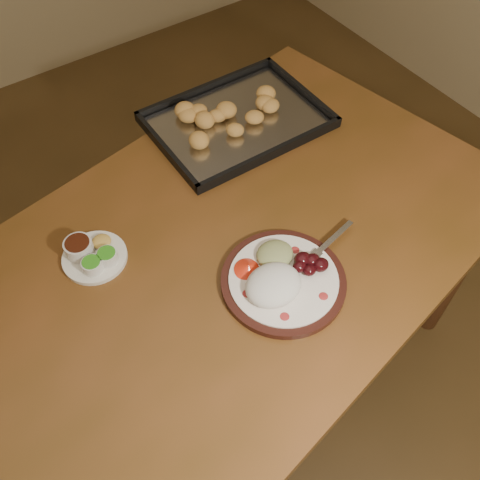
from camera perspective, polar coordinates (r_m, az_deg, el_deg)
ground at (r=1.92m, az=-6.56°, el=-16.19°), size 4.00×4.00×0.00m
dining_table at (r=1.36m, az=-1.92°, el=-3.57°), size 1.64×1.16×0.75m
dinner_plate at (r=1.21m, az=4.33°, el=-4.12°), size 0.38×0.29×0.07m
condiment_saucer at (r=1.30m, az=-15.54°, el=-1.49°), size 0.15×0.15×0.05m
baking_tray at (r=1.58m, az=-0.32°, el=12.74°), size 0.49×0.36×0.05m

